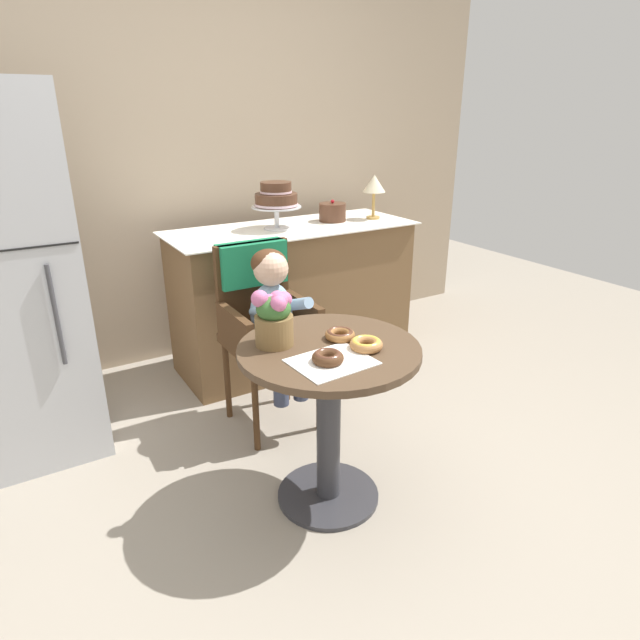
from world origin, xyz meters
TOP-DOWN VIEW (x-y plane):
  - ground_plane at (0.00, 0.00)m, footprint 8.00×8.00m
  - back_wall at (0.00, 1.85)m, footprint 4.80×0.10m
  - cafe_table at (0.00, 0.00)m, footprint 0.72×0.72m
  - wicker_chair at (0.07, 0.76)m, footprint 0.42×0.45m
  - seated_child at (0.07, 0.60)m, footprint 0.27×0.32m
  - paper_napkin at (-0.07, -0.12)m, footprint 0.30×0.25m
  - donut_front at (0.11, -0.10)m, footprint 0.13×0.13m
  - donut_mid at (-0.08, -0.12)m, footprint 0.12×0.12m
  - donut_side at (0.08, 0.04)m, footprint 0.12×0.12m
  - flower_vase at (-0.17, 0.13)m, footprint 0.16×0.15m
  - display_counter at (0.55, 1.30)m, footprint 1.56×0.62m
  - tiered_cake_stand at (0.44, 1.30)m, footprint 0.30×0.30m
  - round_layer_cake at (0.87, 1.33)m, footprint 0.17×0.17m
  - table_lamp at (1.14, 1.26)m, footprint 0.15×0.15m
  - refrigerator at (-1.05, 1.10)m, footprint 0.64×0.63m

SIDE VIEW (x-z plane):
  - ground_plane at x=0.00m, z-range 0.00..0.00m
  - display_counter at x=0.55m, z-range 0.00..0.90m
  - cafe_table at x=0.00m, z-range 0.15..0.87m
  - wicker_chair at x=0.07m, z-range 0.16..1.12m
  - seated_child at x=0.07m, z-range 0.31..1.04m
  - paper_napkin at x=-0.07m, z-range 0.72..0.72m
  - donut_side at x=0.08m, z-range 0.72..0.76m
  - donut_front at x=0.11m, z-range 0.72..0.76m
  - donut_mid at x=-0.08m, z-range 0.72..0.76m
  - flower_vase at x=-0.17m, z-range 0.73..0.95m
  - refrigerator at x=-1.05m, z-range 0.00..1.70m
  - round_layer_cake at x=0.87m, z-range 0.89..1.03m
  - tiered_cake_stand at x=0.44m, z-range 0.94..1.22m
  - table_lamp at x=1.14m, z-range 0.97..1.26m
  - back_wall at x=0.00m, z-range 0.00..2.70m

